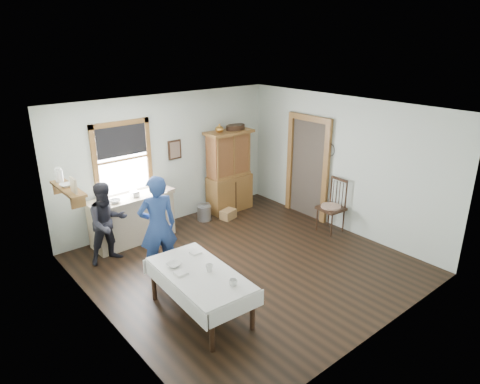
{
  "coord_description": "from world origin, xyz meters",
  "views": [
    {
      "loc": [
        -4.3,
        -4.97,
        3.8
      ],
      "look_at": [
        0.1,
        0.3,
        1.25
      ],
      "focal_mm": 32.0,
      "sensor_mm": 36.0,
      "label": 1
    }
  ],
  "objects_px": {
    "work_counter": "(132,218)",
    "spindle_chair": "(331,206)",
    "dining_table": "(200,293)",
    "woman_blue": "(158,230)",
    "wicker_basket": "(228,214)",
    "china_hutch": "(229,171)",
    "pail": "(204,213)",
    "figure_dark": "(108,226)"
  },
  "relations": [
    {
      "from": "spindle_chair",
      "to": "pail",
      "type": "distance_m",
      "value": 2.69
    },
    {
      "from": "figure_dark",
      "to": "china_hutch",
      "type": "bearing_deg",
      "value": 9.46
    },
    {
      "from": "woman_blue",
      "to": "china_hutch",
      "type": "bearing_deg",
      "value": -137.54
    },
    {
      "from": "work_counter",
      "to": "wicker_basket",
      "type": "xyz_separation_m",
      "value": [
        2.06,
        -0.36,
        -0.36
      ]
    },
    {
      "from": "work_counter",
      "to": "wicker_basket",
      "type": "height_order",
      "value": "work_counter"
    },
    {
      "from": "work_counter",
      "to": "figure_dark",
      "type": "xyz_separation_m",
      "value": [
        -0.68,
        -0.47,
        0.22
      ]
    },
    {
      "from": "wicker_basket",
      "to": "figure_dark",
      "type": "distance_m",
      "value": 2.8
    },
    {
      "from": "spindle_chair",
      "to": "wicker_basket",
      "type": "xyz_separation_m",
      "value": [
        -1.21,
        1.82,
        -0.45
      ]
    },
    {
      "from": "china_hutch",
      "to": "wicker_basket",
      "type": "height_order",
      "value": "china_hutch"
    },
    {
      "from": "work_counter",
      "to": "woman_blue",
      "type": "relative_size",
      "value": 1.01
    },
    {
      "from": "pail",
      "to": "wicker_basket",
      "type": "height_order",
      "value": "pail"
    },
    {
      "from": "dining_table",
      "to": "figure_dark",
      "type": "bearing_deg",
      "value": 98.36
    },
    {
      "from": "china_hutch",
      "to": "pail",
      "type": "height_order",
      "value": "china_hutch"
    },
    {
      "from": "china_hutch",
      "to": "wicker_basket",
      "type": "bearing_deg",
      "value": -131.56
    },
    {
      "from": "pail",
      "to": "figure_dark",
      "type": "bearing_deg",
      "value": -170.55
    },
    {
      "from": "work_counter",
      "to": "dining_table",
      "type": "bearing_deg",
      "value": -99.13
    },
    {
      "from": "woman_blue",
      "to": "wicker_basket",
      "type": "bearing_deg",
      "value": -141.44
    },
    {
      "from": "china_hutch",
      "to": "pail",
      "type": "distance_m",
      "value": 1.09
    },
    {
      "from": "work_counter",
      "to": "spindle_chair",
      "type": "xyz_separation_m",
      "value": [
        3.27,
        -2.18,
        0.09
      ]
    },
    {
      "from": "china_hutch",
      "to": "spindle_chair",
      "type": "height_order",
      "value": "china_hutch"
    },
    {
      "from": "spindle_chair",
      "to": "woman_blue",
      "type": "distance_m",
      "value": 3.57
    },
    {
      "from": "work_counter",
      "to": "spindle_chair",
      "type": "height_order",
      "value": "spindle_chair"
    },
    {
      "from": "work_counter",
      "to": "wicker_basket",
      "type": "distance_m",
      "value": 2.12
    },
    {
      "from": "china_hutch",
      "to": "wicker_basket",
      "type": "relative_size",
      "value": 5.43
    },
    {
      "from": "work_counter",
      "to": "pail",
      "type": "distance_m",
      "value": 1.65
    },
    {
      "from": "pail",
      "to": "figure_dark",
      "type": "height_order",
      "value": "figure_dark"
    },
    {
      "from": "pail",
      "to": "woman_blue",
      "type": "height_order",
      "value": "woman_blue"
    },
    {
      "from": "dining_table",
      "to": "pail",
      "type": "xyz_separation_m",
      "value": [
        1.96,
        2.68,
        -0.18
      ]
    },
    {
      "from": "spindle_chair",
      "to": "woman_blue",
      "type": "height_order",
      "value": "woman_blue"
    },
    {
      "from": "dining_table",
      "to": "figure_dark",
      "type": "xyz_separation_m",
      "value": [
        -0.34,
        2.29,
        0.34
      ]
    },
    {
      "from": "dining_table",
      "to": "wicker_basket",
      "type": "distance_m",
      "value": 3.4
    },
    {
      "from": "china_hutch",
      "to": "wicker_basket",
      "type": "distance_m",
      "value": 0.96
    },
    {
      "from": "china_hutch",
      "to": "dining_table",
      "type": "distance_m",
      "value": 3.95
    },
    {
      "from": "china_hutch",
      "to": "woman_blue",
      "type": "height_order",
      "value": "china_hutch"
    },
    {
      "from": "dining_table",
      "to": "figure_dark",
      "type": "height_order",
      "value": "figure_dark"
    },
    {
      "from": "work_counter",
      "to": "woman_blue",
      "type": "xyz_separation_m",
      "value": [
        -0.21,
        -1.39,
        0.34
      ]
    },
    {
      "from": "dining_table",
      "to": "woman_blue",
      "type": "height_order",
      "value": "woman_blue"
    },
    {
      "from": "work_counter",
      "to": "woman_blue",
      "type": "bearing_deg",
      "value": -100.62
    },
    {
      "from": "woman_blue",
      "to": "figure_dark",
      "type": "xyz_separation_m",
      "value": [
        -0.47,
        0.93,
        -0.12
      ]
    },
    {
      "from": "wicker_basket",
      "to": "figure_dark",
      "type": "bearing_deg",
      "value": -177.71
    },
    {
      "from": "work_counter",
      "to": "china_hutch",
      "type": "xyz_separation_m",
      "value": [
        2.41,
        0.02,
        0.45
      ]
    },
    {
      "from": "work_counter",
      "to": "china_hutch",
      "type": "bearing_deg",
      "value": -1.63
    }
  ]
}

